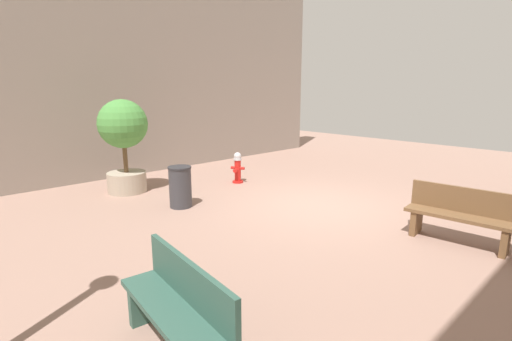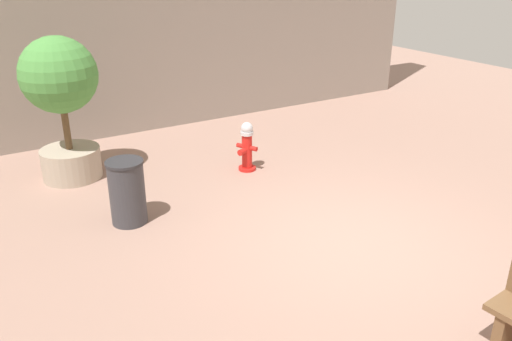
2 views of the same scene
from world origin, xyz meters
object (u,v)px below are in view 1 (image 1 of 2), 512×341
Objects in this scene: fire_hydrant at (238,168)px; trash_bin at (180,187)px; bench_far at (179,307)px; bench_near at (461,215)px; planter_tree at (124,137)px.

fire_hydrant is 0.94× the size of trash_bin.
bench_far is 1.92× the size of trash_bin.
fire_hydrant is 5.78m from bench_near.
trash_bin reaches higher than fire_hydrant.
planter_tree is (1.23, 2.67, 0.99)m from fire_hydrant.
planter_tree reaches higher than bench_far.
planter_tree reaches higher than trash_bin.
bench_far is 6.55m from planter_tree.
bench_near is 0.99× the size of bench_far.
planter_tree is at bearing 20.92° from bench_near.
fire_hydrant is at bearing -114.79° from planter_tree.
fire_hydrant is 3.10m from planter_tree.
fire_hydrant is 0.49× the size of bench_far.
bench_far is (-4.84, 4.95, 0.07)m from fire_hydrant.
bench_near is 0.75× the size of planter_tree.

